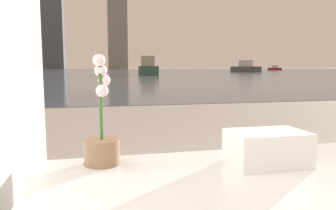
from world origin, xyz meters
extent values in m
cylinder|color=#8C6B4C|center=(-0.62, 0.85, 0.59)|extent=(0.13, 0.13, 0.09)
cylinder|color=#38662D|center=(-0.62, 0.85, 0.77)|extent=(0.01, 0.01, 0.28)
sphere|color=silver|center=(-0.62, 0.85, 0.91)|extent=(0.04, 0.04, 0.04)
sphere|color=silver|center=(-0.62, 0.87, 0.87)|extent=(0.04, 0.04, 0.04)
sphere|color=silver|center=(-0.61, 0.87, 0.84)|extent=(0.04, 0.04, 0.04)
sphere|color=silver|center=(-0.61, 0.84, 0.80)|extent=(0.04, 0.04, 0.04)
cube|color=white|center=(-0.05, 0.72, 0.56)|extent=(0.26, 0.18, 0.04)
cube|color=white|center=(-0.05, 0.72, 0.60)|extent=(0.26, 0.18, 0.04)
cube|color=white|center=(-0.05, 0.72, 0.64)|extent=(0.26, 0.18, 0.04)
cube|color=slate|center=(0.00, 62.00, 0.01)|extent=(180.00, 110.00, 0.01)
cube|color=maroon|center=(39.03, 65.89, 0.27)|extent=(2.30, 3.11, 0.52)
cube|color=silver|center=(39.03, 65.89, 0.83)|extent=(1.18, 1.34, 0.60)
cube|color=#4C4C51|center=(22.67, 46.99, 0.43)|extent=(3.47, 5.05, 0.84)
cube|color=silver|center=(22.67, 46.99, 1.33)|extent=(1.83, 2.13, 0.96)
cube|color=#335647|center=(4.82, 32.62, 0.45)|extent=(2.23, 5.21, 0.89)
cube|color=#B2A893|center=(4.82, 32.62, 1.40)|extent=(1.45, 2.01, 1.01)
cube|color=#4C515B|center=(-16.54, 118.00, 12.20)|extent=(13.35, 7.76, 24.40)
cube|color=gray|center=(8.22, 118.00, 23.77)|extent=(6.38, 8.50, 47.53)
camera|label=1|loc=(-0.65, -0.30, 0.89)|focal=35.00mm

